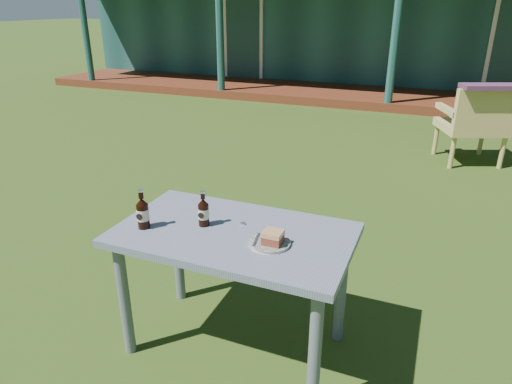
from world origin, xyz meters
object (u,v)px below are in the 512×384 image
at_px(cafe_table, 234,249).
at_px(armchair_left, 476,121).
at_px(cake_slice, 273,237).
at_px(cola_bottle_far, 143,213).
at_px(cola_bottle_near, 203,212).
at_px(plate, 269,243).

distance_m(cafe_table, armchair_left, 4.11).
height_order(cake_slice, cola_bottle_far, cola_bottle_far).
xyz_separation_m(cafe_table, armchair_left, (1.28, 3.91, -0.10)).
bearing_deg(cola_bottle_near, plate, -8.75).
bearing_deg(cake_slice, cafe_table, 165.11).
bearing_deg(cola_bottle_far, cola_bottle_near, 27.29).
height_order(cafe_table, armchair_left, armchair_left).
height_order(cake_slice, cola_bottle_near, cola_bottle_near).
bearing_deg(cafe_table, cake_slice, -14.89).
height_order(cafe_table, cola_bottle_near, cola_bottle_near).
height_order(cafe_table, cola_bottle_far, cola_bottle_far).
height_order(cola_bottle_near, cola_bottle_far, cola_bottle_far).
distance_m(cake_slice, cola_bottle_near, 0.41).
relative_size(plate, cake_slice, 2.22).
bearing_deg(cola_bottle_far, cafe_table, 17.19).
height_order(plate, cola_bottle_far, cola_bottle_far).
height_order(cafe_table, cake_slice, cake_slice).
xyz_separation_m(cola_bottle_near, cola_bottle_far, (-0.27, -0.14, 0.01)).
height_order(cake_slice, armchair_left, armchair_left).
height_order(plate, cola_bottle_near, cola_bottle_near).
relative_size(cake_slice, cola_bottle_near, 0.48).
distance_m(cake_slice, cola_bottle_far, 0.68).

